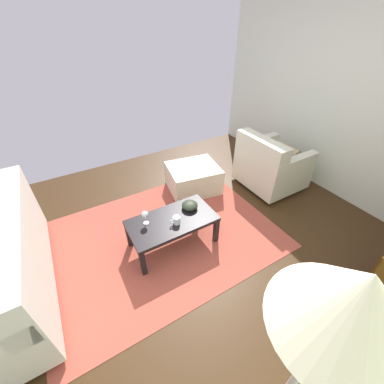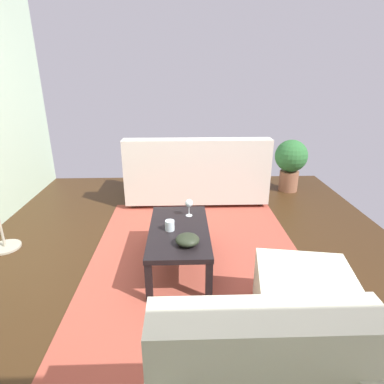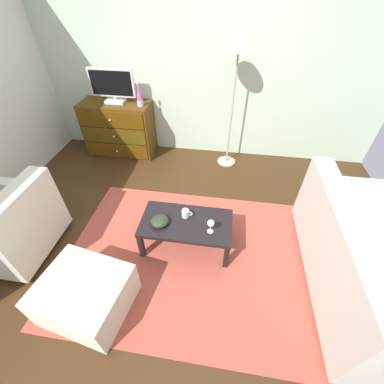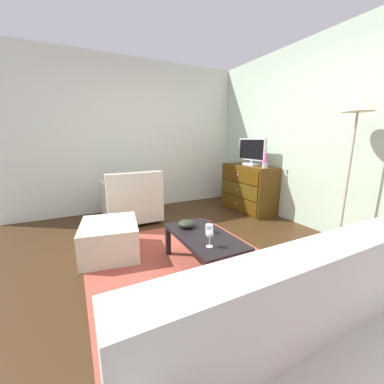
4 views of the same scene
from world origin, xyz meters
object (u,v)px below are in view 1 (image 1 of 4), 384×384
Objects in this scene: coffee_table at (172,223)px; mug at (176,220)px; bowl_decorative at (190,205)px; wine_glass at (145,215)px; standing_lamp at (327,338)px; ottoman at (193,178)px; armchair at (270,166)px.

mug is (-0.02, 0.07, 0.09)m from coffee_table.
coffee_table is 0.28m from bowl_decorative.
standing_lamp is at bearing 86.52° from wine_glass.
mug is at bearing 30.06° from bowl_decorative.
ottoman is at bearing -123.33° from bowl_decorative.
ottoman is at bearing -114.09° from standing_lamp.
standing_lamp reaches higher than bowl_decorative.
armchair reaches higher than bowl_decorative.
mug is 0.16× the size of ottoman.
mug is 0.06× the size of standing_lamp.
armchair is at bearing -136.99° from standing_lamp.
ottoman is at bearing -25.60° from armchair.
coffee_table is 0.53× the size of standing_lamp.
wine_glass is 2.03m from armchair.
armchair is (-2.01, -0.22, -0.14)m from wine_glass.
ottoman reaches higher than coffee_table.
wine_glass is 1.26m from ottoman.
wine_glass is 0.87× the size of bowl_decorative.
coffee_table is at bearing 10.10° from armchair.
bowl_decorative is 0.91m from ottoman.
standing_lamp is (2.12, 1.98, 1.16)m from armchair.
mug is 1.15m from ottoman.
standing_lamp is at bearing 77.75° from coffee_table.
bowl_decorative is (-0.24, -0.14, -0.00)m from mug.
wine_glass is at bearing 35.55° from ottoman.
mug is at bearing 149.08° from wine_glass.
armchair reaches higher than coffee_table.
bowl_decorative is at bearing -165.74° from coffee_table.
standing_lamp is at bearing 76.61° from mug.
mug is at bearing 103.05° from coffee_table.
wine_glass is at bearing -19.32° from coffee_table.
armchair is at bearing -169.90° from coffee_table.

